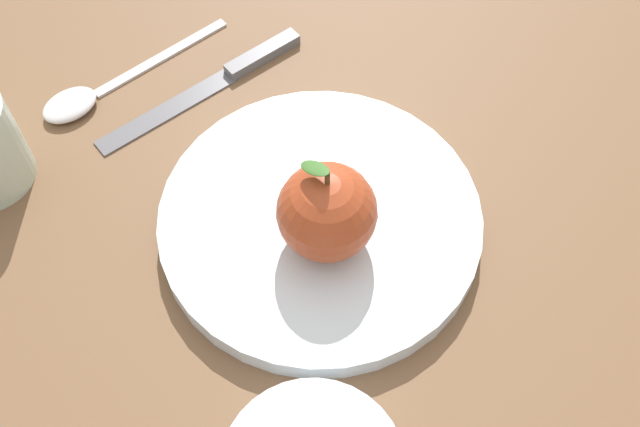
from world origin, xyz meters
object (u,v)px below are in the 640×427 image
(apple, at_px, (327,212))
(spoon, at_px, (93,93))
(knife, at_px, (219,80))
(dinner_plate, at_px, (320,220))

(apple, bearing_deg, spoon, -0.23)
(spoon, bearing_deg, knife, -134.23)
(knife, bearing_deg, dinner_plate, 157.74)
(dinner_plate, xyz_separation_m, apple, (-0.02, 0.01, 0.04))
(dinner_plate, xyz_separation_m, knife, (0.16, -0.07, -0.01))
(dinner_plate, xyz_separation_m, spoon, (0.23, 0.01, -0.01))
(knife, distance_m, spoon, 0.11)
(dinner_plate, bearing_deg, spoon, 3.07)
(dinner_plate, relative_size, apple, 2.90)
(dinner_plate, height_order, spoon, dinner_plate)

